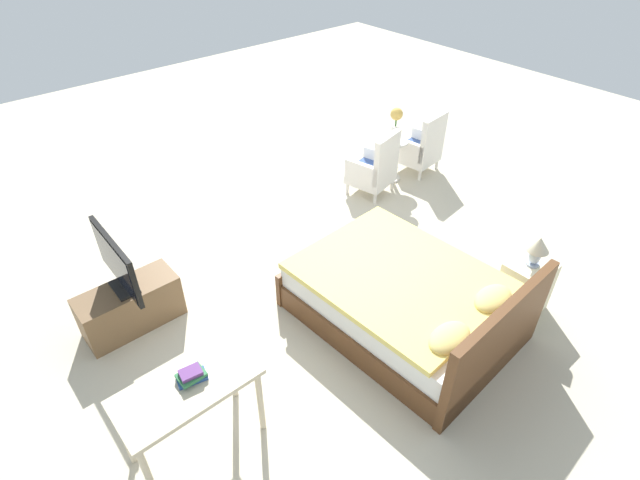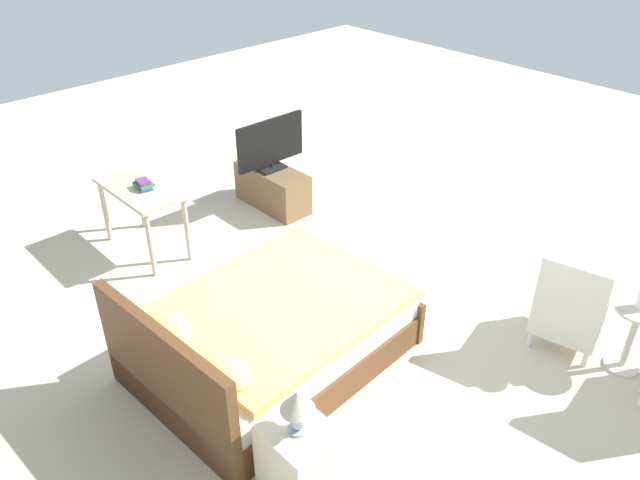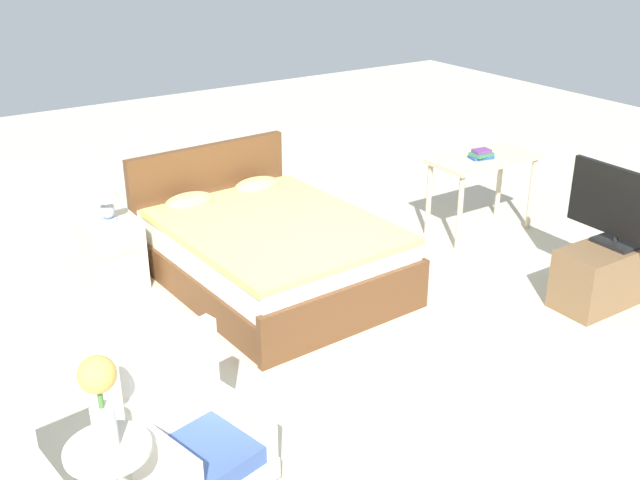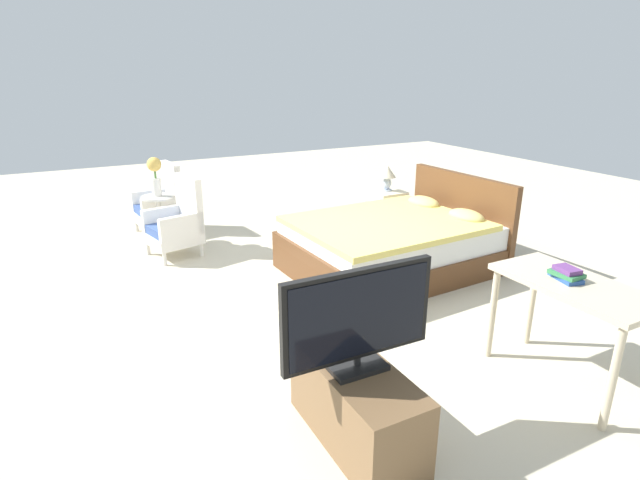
% 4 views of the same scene
% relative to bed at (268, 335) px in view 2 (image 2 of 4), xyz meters
% --- Properties ---
extents(ground_plane, '(16.00, 16.00, 0.00)m').
position_rel_bed_xyz_m(ground_plane, '(-0.02, -0.99, -0.30)').
color(ground_plane, beige).
extents(bed, '(1.65, 2.18, 0.96)m').
position_rel_bed_xyz_m(bed, '(0.00, 0.00, 0.00)').
color(bed, brown).
rests_on(bed, ground_plane).
extents(armchair_by_window_right, '(0.65, 0.65, 0.92)m').
position_rel_bed_xyz_m(armchair_by_window_right, '(-1.56, -1.98, 0.08)').
color(armchair_by_window_right, white).
rests_on(armchair_by_window_right, ground_plane).
extents(side_table, '(0.40, 0.40, 0.62)m').
position_rel_bed_xyz_m(side_table, '(-2.04, -2.09, 0.09)').
color(side_table, beige).
rests_on(side_table, ground_plane).
extents(nightstand, '(0.44, 0.41, 0.59)m').
position_rel_bed_xyz_m(nightstand, '(-1.09, 0.64, -0.01)').
color(nightstand, beige).
rests_on(nightstand, ground_plane).
extents(table_lamp, '(0.22, 0.22, 0.33)m').
position_rel_bed_xyz_m(table_lamp, '(-1.09, 0.64, 0.50)').
color(table_lamp, '#9EADC6').
rests_on(table_lamp, nightstand).
extents(tv_stand, '(0.96, 0.40, 0.48)m').
position_rel_bed_xyz_m(tv_stand, '(2.08, -1.77, -0.06)').
color(tv_stand, brown).
rests_on(tv_stand, ground_plane).
extents(tv_flatscreen, '(0.20, 0.91, 0.61)m').
position_rel_bed_xyz_m(tv_flatscreen, '(2.09, -1.77, 0.50)').
color(tv_flatscreen, black).
rests_on(tv_flatscreen, tv_stand).
extents(vanity_desk, '(1.04, 0.52, 0.75)m').
position_rel_bed_xyz_m(vanity_desk, '(2.24, -0.17, 0.34)').
color(vanity_desk, beige).
rests_on(vanity_desk, ground_plane).
extents(book_stack, '(0.24, 0.17, 0.09)m').
position_rel_bed_xyz_m(book_stack, '(2.18, -0.20, 0.49)').
color(book_stack, '#284C8E').
rests_on(book_stack, vanity_desk).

